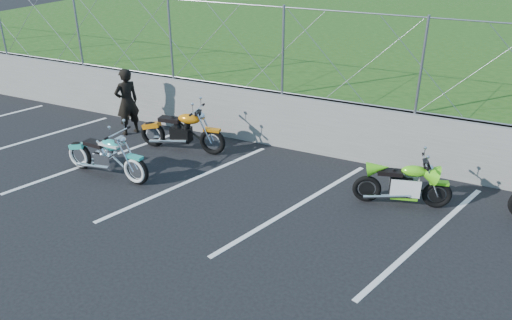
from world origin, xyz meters
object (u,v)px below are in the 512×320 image
at_px(sportbike_green, 404,185).
at_px(person_standing, 127,102).
at_px(naked_orange, 183,132).
at_px(cruiser_turquoise, 107,158).

height_order(sportbike_green, person_standing, person_standing).
distance_m(naked_orange, person_standing, 1.89).
xyz_separation_m(sportbike_green, person_standing, (-6.97, 0.64, 0.44)).
xyz_separation_m(naked_orange, person_standing, (-1.83, 0.31, 0.38)).
bearing_deg(naked_orange, sportbike_green, -11.35).
distance_m(naked_orange, sportbike_green, 5.16).
bearing_deg(person_standing, naked_orange, 105.08).
height_order(naked_orange, person_standing, person_standing).
relative_size(cruiser_turquoise, sportbike_green, 1.21).
height_order(cruiser_turquoise, sportbike_green, cruiser_turquoise).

